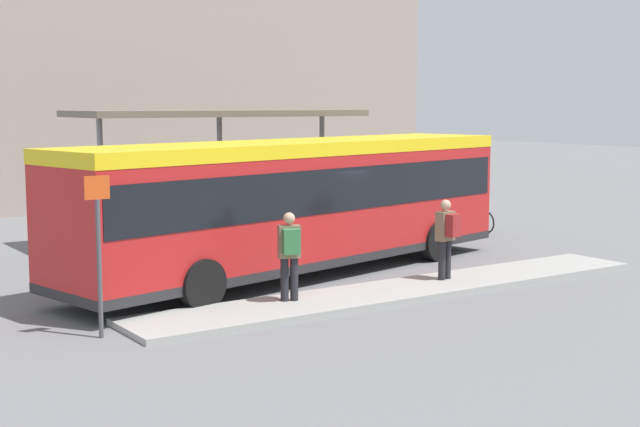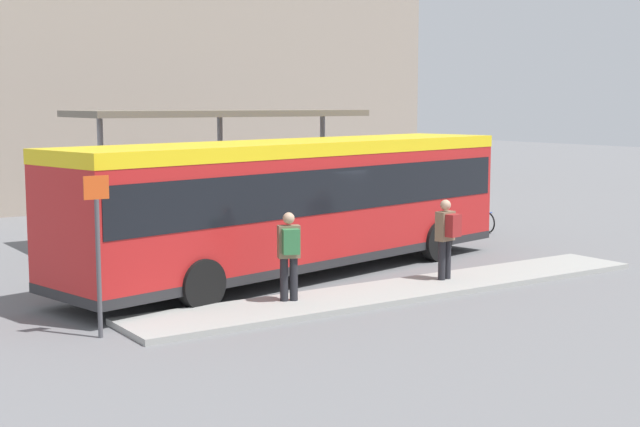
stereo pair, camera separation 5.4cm
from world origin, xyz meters
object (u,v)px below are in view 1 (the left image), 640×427
at_px(bicycle_blue, 478,221).
at_px(platform_sign, 99,249).
at_px(pedestrian_waiting, 290,251).
at_px(bicycle_yellow, 457,217).
at_px(bicycle_orange, 446,214).
at_px(city_bus, 298,197).
at_px(pedestrian_companion, 447,234).

xyz_separation_m(bicycle_blue, platform_sign, (-14.53, -5.80, 1.22)).
bearing_deg(bicycle_blue, pedestrian_waiting, -57.86).
height_order(bicycle_yellow, bicycle_orange, bicycle_yellow).
distance_m(city_bus, bicycle_yellow, 9.31).
distance_m(pedestrian_companion, bicycle_orange, 9.76).
bearing_deg(platform_sign, bicycle_yellow, 24.55).
bearing_deg(pedestrian_waiting, bicycle_blue, -40.70).
relative_size(pedestrian_companion, bicycle_yellow, 0.99).
bearing_deg(city_bus, platform_sign, -166.22).
xyz_separation_m(pedestrian_waiting, bicycle_blue, (10.60, 5.65, -0.80)).
height_order(pedestrian_waiting, bicycle_orange, pedestrian_waiting).
height_order(pedestrian_waiting, bicycle_yellow, pedestrian_waiting).
relative_size(pedestrian_waiting, platform_sign, 0.63).
bearing_deg(bicycle_yellow, city_bus, -72.93).
bearing_deg(pedestrian_companion, bicycle_blue, -59.59).
relative_size(bicycle_yellow, bicycle_orange, 1.01).
distance_m(bicycle_blue, bicycle_orange, 1.47).
bearing_deg(platform_sign, pedestrian_companion, 0.40).
xyz_separation_m(city_bus, pedestrian_waiting, (-1.94, -2.70, -0.71)).
xyz_separation_m(pedestrian_companion, bicycle_orange, (6.54, 7.21, -0.76)).
relative_size(pedestrian_waiting, pedestrian_companion, 0.99).
bearing_deg(bicycle_blue, city_bus, -67.08).
bearing_deg(city_bus, pedestrian_companion, -64.96).
relative_size(bicycle_blue, bicycle_orange, 0.87).
bearing_deg(platform_sign, pedestrian_waiting, 2.20).
distance_m(city_bus, pedestrian_waiting, 3.40).
distance_m(pedestrian_waiting, bicycle_orange, 12.78).
distance_m(pedestrian_waiting, bicycle_yellow, 12.19).
distance_m(pedestrian_waiting, bicycle_blue, 12.04).
xyz_separation_m(city_bus, bicycle_orange, (8.65, 4.42, -1.46)).
bearing_deg(bicycle_orange, pedestrian_companion, 140.48).
height_order(pedestrian_companion, bicycle_blue, pedestrian_companion).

